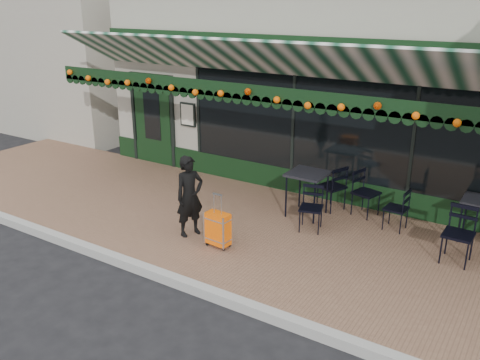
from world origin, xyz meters
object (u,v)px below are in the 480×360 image
Objects in this scene: chair_b_left at (332,187)px; chair_b_front at (311,209)px; suitcase at (218,229)px; chair_b_right at (366,193)px; chair_a_left at (396,209)px; woman at (190,196)px; chair_a_front at (458,235)px; cafe_table_b at (308,177)px.

chair_b_left reaches higher than chair_b_front.
suitcase reaches higher than chair_b_left.
chair_b_right is at bearing 62.58° from suitcase.
chair_b_left is at bearing -96.54° from chair_a_left.
woman is 1.55× the size of chair_a_front.
chair_b_right is (-0.66, 0.32, 0.05)m from chair_a_left.
suitcase is 1.14× the size of chair_b_front.
cafe_table_b is (0.66, 1.96, 0.45)m from suitcase.
cafe_table_b is at bearing -13.58° from woman.
cafe_table_b is 0.97× the size of chair_b_right.
chair_b_right is (1.60, 2.55, 0.13)m from suitcase.
chair_a_left is at bearing -100.63° from chair_b_right.
chair_b_front is at bearing -58.02° from cafe_table_b.
cafe_table_b reaches higher than chair_a_left.
suitcase is (0.67, -0.12, -0.40)m from woman.
suitcase is 3.01m from chair_b_right.
chair_a_front is (4.07, 1.42, -0.25)m from woman.
chair_a_left is 1.34m from chair_a_front.
chair_b_front is (0.35, -0.56, -0.36)m from cafe_table_b.
chair_a_left is at bearing 9.75° from cafe_table_b.
woman is at bearing 152.01° from chair_b_right.
suitcase is 1.09× the size of cafe_table_b.
chair_a_left is 0.73m from chair_b_right.
chair_b_right is at bearing 152.33° from chair_a_front.
chair_b_front is at bearing 167.98° from chair_b_right.
woman reaches higher than chair_a_left.
chair_a_front is (3.41, 1.55, 0.15)m from suitcase.
woman is 1.84× the size of chair_a_left.
chair_b_front is at bearing -175.04° from chair_a_front.
woman reaches higher than chair_b_front.
woman is 2.13m from chair_b_front.
chair_a_front is at bearing -104.06° from chair_b_right.
cafe_table_b is 0.75m from chair_b_front.
cafe_table_b is 0.66m from chair_b_left.
suitcase is 3.18m from chair_a_left.
chair_a_left is 0.88× the size of chair_b_right.
chair_a_left is at bearing -31.94° from woman.
cafe_table_b is at bearing 105.85° from chair_b_front.
chair_a_front is at bearing -8.58° from cafe_table_b.
suitcase is at bearing -141.99° from chair_b_front.
chair_b_left is (-1.32, 0.24, 0.07)m from chair_a_left.
chair_b_right is at bearing 46.84° from chair_b_front.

